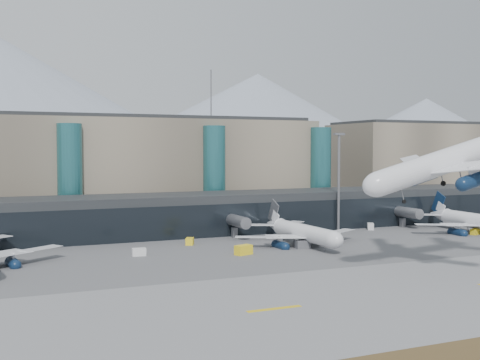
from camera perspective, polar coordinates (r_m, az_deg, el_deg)
name	(u,v)px	position (r m, az deg, el deg)	size (l,w,h in m)	color
ground	(340,275)	(104.82, 9.51, -8.89)	(900.00, 900.00, 0.00)	#515154
runway_strip	(396,295)	(92.85, 14.59, -10.48)	(400.00, 40.00, 0.04)	slate
runway_markings	(396,295)	(92.84, 14.59, -10.46)	(128.00, 1.00, 0.02)	gold
concourse	(218,213)	(155.22, -2.06, -3.12)	(170.00, 27.00, 10.00)	black
terminal_main	(98,169)	(179.03, -13.31, 0.98)	(130.00, 30.00, 31.00)	gray
terminal_east	(428,165)	(231.85, 17.36, 1.36)	(70.00, 30.00, 31.00)	gray
teal_towers	(146,176)	(165.52, -8.94, 0.37)	(116.40, 19.40, 46.00)	#26656A
mountain_ridge	(85,117)	(472.38, -14.46, 5.85)	(910.00, 400.00, 110.00)	gray
lightmast_mid	(339,176)	(159.34, 9.34, 0.41)	(3.00, 1.20, 25.60)	slate
hero_jet	(459,152)	(111.61, 20.04, 2.50)	(37.25, 37.84, 12.22)	silver
jet_parked_mid	(297,227)	(136.25, 5.45, -4.42)	(32.44, 31.54, 10.45)	silver
jet_parked_right	(469,216)	(166.09, 20.87, -3.19)	(34.15, 33.26, 11.00)	silver
veh_a	(139,252)	(123.02, -9.56, -6.75)	(2.74, 1.54, 1.54)	silver
veh_b	(190,241)	(135.52, -4.79, -5.82)	(2.66, 1.63, 1.53)	yellow
veh_c	(303,244)	(130.84, 5.97, -6.09)	(3.17, 1.67, 1.76)	#535358
veh_d	(371,226)	(163.73, 12.27, -4.32)	(2.94, 1.58, 1.68)	silver
veh_e	(475,232)	(161.75, 21.38, -4.59)	(2.60, 1.47, 1.47)	yellow
veh_g	(310,234)	(147.53, 6.69, -5.15)	(2.27, 1.33, 1.33)	silver
veh_h	(243,250)	(122.56, 0.33, -6.64)	(3.54, 1.87, 1.96)	yellow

